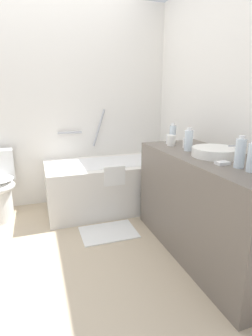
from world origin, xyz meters
name	(u,v)px	position (x,y,z in m)	size (l,w,h in m)	color
ground_plane	(51,256)	(0.00, 0.00, 0.00)	(4.09, 4.09, 0.00)	#C1AD8E
wall_back_tiled	(37,105)	(0.00, 1.25, 1.17)	(3.49, 0.10, 2.34)	silver
wall_right_mirror	(225,108)	(1.60, 0.00, 1.17)	(0.10, 2.79, 2.34)	silver
bathtub	(111,183)	(0.75, 0.82, 0.29)	(1.46, 0.75, 1.12)	silver
vanity_counter	(209,206)	(1.25, -0.35, 0.42)	(0.60, 1.48, 0.83)	#6B6056
sink_basin	(215,152)	(1.24, -0.37, 0.87)	(0.35, 0.35, 0.07)	white
sink_faucet	(237,150)	(1.45, -0.37, 0.87)	(0.11, 0.15, 0.08)	#ADADB2
water_bottle_0	(240,153)	(1.19, -0.69, 0.93)	(0.07, 0.07, 0.21)	silver
water_bottle_1	(189,140)	(1.17, -0.11, 0.92)	(0.07, 0.07, 0.19)	silver
water_bottle_2	(173,134)	(1.23, 0.28, 0.92)	(0.06, 0.06, 0.19)	silver
drinking_glass_1	(171,141)	(1.14, 0.14, 0.88)	(0.07, 0.07, 0.10)	white
drinking_glass_2	(169,139)	(1.17, 0.22, 0.88)	(0.06, 0.06, 0.09)	white
drinking_glass_3	(187,143)	(1.23, 0.01, 0.88)	(0.07, 0.07, 0.09)	white
soap_dish	(222,163)	(1.14, -0.59, 0.84)	(0.09, 0.06, 0.02)	white
bath_mat	(109,232)	(0.55, 0.22, 0.01)	(0.53, 0.37, 0.01)	white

